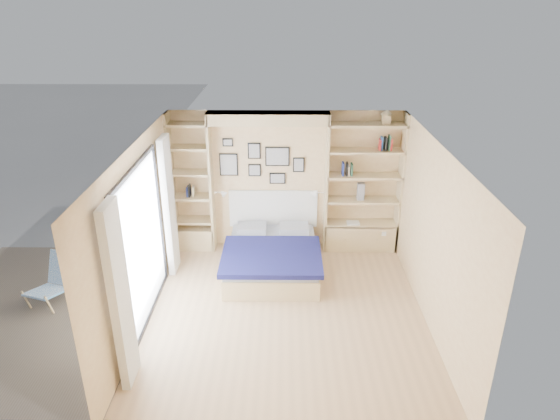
{
  "coord_description": "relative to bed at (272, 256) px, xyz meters",
  "views": [
    {
      "loc": [
        -0.03,
        -6.04,
        4.3
      ],
      "look_at": [
        -0.09,
        0.9,
        1.27
      ],
      "focal_mm": 32.0,
      "sensor_mm": 36.0,
      "label": 1
    }
  ],
  "objects": [
    {
      "name": "shelf_decor",
      "position": [
        1.32,
        0.8,
        1.43
      ],
      "size": [
        3.5,
        0.23,
        2.03
      ],
      "color": "navy",
      "rests_on": "ground"
    },
    {
      "name": "photo_gallery",
      "position": [
        -0.22,
        0.95,
        1.34
      ],
      "size": [
        1.48,
        0.02,
        0.82
      ],
      "color": "black",
      "rests_on": "ground"
    },
    {
      "name": "ground",
      "position": [
        0.23,
        -1.27,
        -0.26
      ],
      "size": [
        4.5,
        4.5,
        0.0
      ],
      "primitive_type": "plane",
      "color": "tan",
      "rests_on": "ground"
    },
    {
      "name": "deck",
      "position": [
        -3.37,
        -1.27,
        -0.26
      ],
      "size": [
        3.2,
        4.0,
        0.05
      ],
      "primitive_type": "cube",
      "color": "#67594C",
      "rests_on": "ground"
    },
    {
      "name": "reading_lamps",
      "position": [
        -0.07,
        0.73,
        0.84
      ],
      "size": [
        1.92,
        0.12,
        0.15
      ],
      "color": "silver",
      "rests_on": "ground"
    },
    {
      "name": "room_shell",
      "position": [
        -0.16,
        0.25,
        0.81
      ],
      "size": [
        4.5,
        4.5,
        4.5
      ],
      "color": "beige",
      "rests_on": "ground"
    },
    {
      "name": "deck_chair",
      "position": [
        -3.24,
        -0.94,
        0.09
      ],
      "size": [
        0.65,
        0.83,
        0.74
      ],
      "rotation": [
        0.0,
        0.0,
        -0.32
      ],
      "color": "tan",
      "rests_on": "ground"
    },
    {
      "name": "bed",
      "position": [
        0.0,
        0.0,
        0.0
      ],
      "size": [
        1.59,
        1.95,
        1.07
      ],
      "color": "#DAC186",
      "rests_on": "ground"
    }
  ]
}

